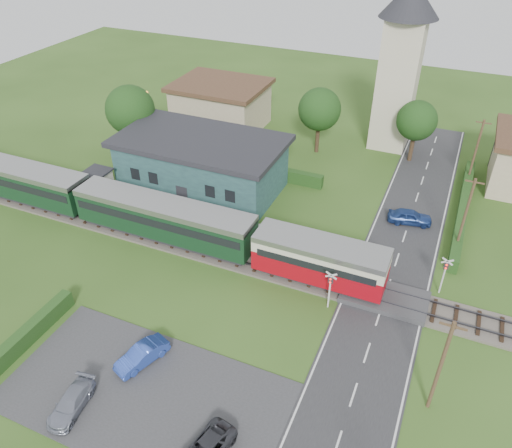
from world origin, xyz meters
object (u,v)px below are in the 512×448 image
at_px(train, 132,210).
at_px(car_park_blue, 142,355).
at_px(equipment_hut, 99,182).
at_px(station_building, 202,163).
at_px(car_park_silver, 71,403).
at_px(pedestrian_far, 119,189).
at_px(crossing_signal_far, 445,271).
at_px(pedestrian_near, 221,220).
at_px(crossing_signal_near, 330,285).
at_px(church_tower, 402,56).
at_px(car_on_road, 410,217).
at_px(house_west, 221,105).

bearing_deg(train, car_park_blue, -53.42).
relative_size(equipment_hut, train, 0.06).
bearing_deg(station_building, car_park_silver, -78.49).
distance_m(car_park_blue, pedestrian_far, 20.17).
relative_size(station_building, car_park_blue, 4.41).
relative_size(car_park_silver, pedestrian_far, 2.07).
bearing_deg(crossing_signal_far, pedestrian_near, 179.08).
distance_m(crossing_signal_near, car_park_silver, 18.07).
xyz_separation_m(church_tower, car_on_road, (4.98, -15.26, -9.52)).
distance_m(house_west, pedestrian_near, 22.78).
bearing_deg(crossing_signal_far, church_tower, 110.02).
relative_size(station_building, crossing_signal_near, 4.88).
bearing_deg(equipment_hut, station_building, 35.92).
relative_size(equipment_hut, pedestrian_far, 1.45).
relative_size(station_building, church_tower, 0.91).
distance_m(church_tower, crossing_signal_near, 29.57).
height_order(train, car_park_blue, train).
height_order(station_building, pedestrian_near, station_building).
bearing_deg(car_on_road, church_tower, 6.71).
bearing_deg(house_west, crossing_signal_near, -49.89).
bearing_deg(pedestrian_far, equipment_hut, 115.39).
height_order(train, car_park_silver, train).
height_order(car_park_silver, pedestrian_near, pedestrian_near).
bearing_deg(car_on_road, pedestrian_far, 94.23).
bearing_deg(crossing_signal_near, pedestrian_far, 165.18).
relative_size(equipment_hut, station_building, 0.16).
bearing_deg(car_park_blue, crossing_signal_near, 65.61).
distance_m(station_building, crossing_signal_far, 24.51).
bearing_deg(train, pedestrian_near, 20.76).
xyz_separation_m(train, house_west, (-3.11, 23.00, 0.61)).
height_order(train, pedestrian_far, train).
distance_m(house_west, car_park_blue, 37.02).
distance_m(house_west, car_on_road, 27.91).
distance_m(church_tower, car_park_blue, 39.96).
distance_m(station_building, church_tower, 23.89).
distance_m(crossing_signal_far, car_on_road, 9.21).
bearing_deg(pedestrian_far, car_park_blue, -123.05).
xyz_separation_m(house_west, pedestrian_far, (-0.94, -19.50, -1.47)).
bearing_deg(pedestrian_near, crossing_signal_far, -166.38).
bearing_deg(car_park_silver, church_tower, 69.14).
xyz_separation_m(car_on_road, car_park_silver, (-14.79, -27.24, -0.10)).
distance_m(house_west, pedestrian_far, 19.58).
height_order(crossing_signal_far, car_park_silver, crossing_signal_far).
height_order(station_building, car_park_blue, station_building).
height_order(station_building, car_park_silver, station_building).
distance_m(train, car_on_road, 24.41).
xyz_separation_m(crossing_signal_near, pedestrian_near, (-11.20, 5.09, -0.80)).
xyz_separation_m(train, pedestrian_far, (-4.05, 3.50, -0.85)).
relative_size(car_on_road, pedestrian_near, 2.16).
bearing_deg(car_park_silver, pedestrian_near, 82.11).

